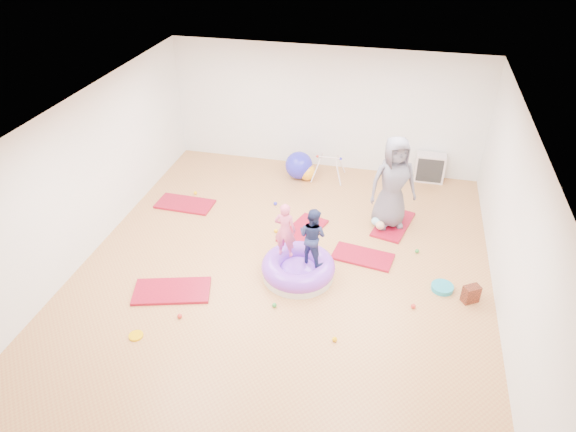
# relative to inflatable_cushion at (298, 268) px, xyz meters

# --- Properties ---
(room) EXTENTS (7.01, 8.01, 2.81)m
(room) POSITION_rel_inflatable_cushion_xyz_m (-0.28, 0.14, 1.25)
(room) COLOR tan
(room) RESTS_ON ground
(gym_mat_front_left) EXTENTS (1.36, 0.93, 0.05)m
(gym_mat_front_left) POSITION_rel_inflatable_cushion_xyz_m (-1.93, -0.89, -0.13)
(gym_mat_front_left) COLOR #AB1327
(gym_mat_front_left) RESTS_ON ground
(gym_mat_mid_left) EXTENTS (1.18, 0.62, 0.05)m
(gym_mat_mid_left) POSITION_rel_inflatable_cushion_xyz_m (-2.78, 1.69, -0.13)
(gym_mat_mid_left) COLOR #AB1327
(gym_mat_mid_left) RESTS_ON ground
(gym_mat_center_back) EXTENTS (0.87, 1.22, 0.05)m
(gym_mat_center_back) POSITION_rel_inflatable_cushion_xyz_m (-0.19, 1.31, -0.13)
(gym_mat_center_back) COLOR #AB1327
(gym_mat_center_back) RESTS_ON ground
(gym_mat_right) EXTENTS (1.13, 0.69, 0.04)m
(gym_mat_right) POSITION_rel_inflatable_cushion_xyz_m (1.02, 0.76, -0.13)
(gym_mat_right) COLOR #AB1327
(gym_mat_right) RESTS_ON ground
(gym_mat_rear_right) EXTENTS (0.83, 1.25, 0.05)m
(gym_mat_rear_right) POSITION_rel_inflatable_cushion_xyz_m (1.49, 1.92, -0.13)
(gym_mat_rear_right) COLOR #AB1327
(gym_mat_rear_right) RESTS_ON ground
(inflatable_cushion) EXTENTS (1.25, 1.25, 0.39)m
(inflatable_cushion) POSITION_rel_inflatable_cushion_xyz_m (0.00, 0.00, 0.00)
(inflatable_cushion) COLOR silver
(inflatable_cushion) RESTS_ON ground
(child_pink) EXTENTS (0.38, 0.26, 1.02)m
(child_pink) POSITION_rel_inflatable_cushion_xyz_m (-0.26, 0.13, 0.72)
(child_pink) COLOR #E15882
(child_pink) RESTS_ON inflatable_cushion
(child_navy) EXTENTS (0.61, 0.55, 1.02)m
(child_navy) POSITION_rel_inflatable_cushion_xyz_m (0.22, 0.06, 0.72)
(child_navy) COLOR navy
(child_navy) RESTS_ON inflatable_cushion
(adult_caregiver) EXTENTS (1.04, 0.87, 1.82)m
(adult_caregiver) POSITION_rel_inflatable_cushion_xyz_m (1.39, 1.90, 0.81)
(adult_caregiver) COLOR slate
(adult_caregiver) RESTS_ON gym_mat_rear_right
(infant) EXTENTS (0.36, 0.37, 0.21)m
(infant) POSITION_rel_inflatable_cushion_xyz_m (1.25, 1.73, 0.00)
(infant) COLOR #9ADAF2
(infant) RESTS_ON gym_mat_rear_right
(ball_pit_balls) EXTENTS (4.78, 3.64, 0.08)m
(ball_pit_balls) POSITION_rel_inflatable_cushion_xyz_m (-0.17, 0.32, -0.12)
(ball_pit_balls) COLOR #328D39
(ball_pit_balls) RESTS_ON ground
(exercise_ball_blue) EXTENTS (0.62, 0.62, 0.62)m
(exercise_ball_blue) POSITION_rel_inflatable_cushion_xyz_m (-0.72, 3.41, 0.15)
(exercise_ball_blue) COLOR #2B27D6
(exercise_ball_blue) RESTS_ON ground
(exercise_ball_orange) EXTENTS (0.38, 0.38, 0.38)m
(exercise_ball_orange) POSITION_rel_inflatable_cushion_xyz_m (-0.52, 3.35, 0.04)
(exercise_ball_orange) COLOR #FFAC21
(exercise_ball_orange) RESTS_ON ground
(infant_play_gym) EXTENTS (0.70, 0.67, 0.54)m
(infant_play_gym) POSITION_rel_inflatable_cushion_xyz_m (-0.06, 3.51, 0.21)
(infant_play_gym) COLOR silver
(infant_play_gym) RESTS_ON ground
(cube_shelf) EXTENTS (0.64, 0.32, 0.64)m
(cube_shelf) POSITION_rel_inflatable_cushion_xyz_m (2.14, 3.93, 0.17)
(cube_shelf) COLOR silver
(cube_shelf) RESTS_ON ground
(balance_disc) EXTENTS (0.36, 0.36, 0.08)m
(balance_disc) POSITION_rel_inflatable_cushion_xyz_m (2.40, 0.20, -0.11)
(balance_disc) COLOR teal
(balance_disc) RESTS_ON ground
(backpack) EXTENTS (0.30, 0.27, 0.30)m
(backpack) POSITION_rel_inflatable_cushion_xyz_m (2.82, 0.01, -0.00)
(backpack) COLOR #953318
(backpack) RESTS_ON ground
(yellow_toy) EXTENTS (0.21, 0.21, 0.03)m
(yellow_toy) POSITION_rel_inflatable_cushion_xyz_m (-2.04, -1.92, -0.14)
(yellow_toy) COLOR #FFBD02
(yellow_toy) RESTS_ON ground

